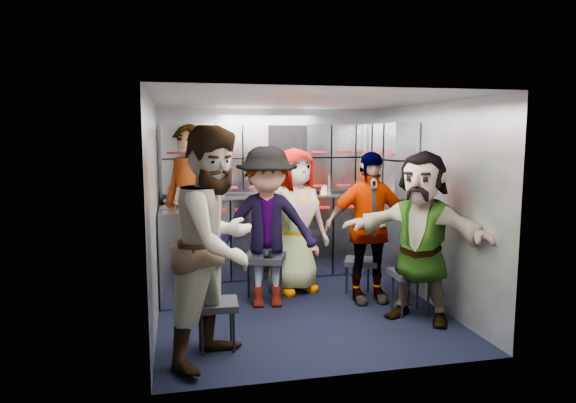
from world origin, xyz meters
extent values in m
plane|color=black|center=(0.00, 0.00, 0.00)|extent=(3.00, 3.00, 0.00)
cube|color=gray|center=(0.00, 1.50, 1.05)|extent=(2.80, 0.04, 2.10)
cube|color=gray|center=(-1.40, 0.00, 1.05)|extent=(0.04, 3.00, 2.10)
cube|color=gray|center=(1.40, 0.00, 1.05)|extent=(0.04, 3.00, 2.10)
cube|color=silver|center=(0.00, 0.00, 2.10)|extent=(2.80, 3.00, 0.02)
cube|color=#A3A9B4|center=(0.00, 1.29, 0.49)|extent=(2.68, 0.38, 0.99)
cube|color=#A3A9B4|center=(-1.19, 0.56, 0.49)|extent=(0.38, 0.76, 0.99)
cube|color=#B6B8BD|center=(0.00, 1.29, 1.01)|extent=(2.68, 0.42, 0.03)
cube|color=#A3A9B4|center=(0.00, 1.35, 1.49)|extent=(2.68, 0.28, 0.82)
cube|color=#A3A9B4|center=(1.25, 0.70, 1.49)|extent=(0.28, 1.00, 0.82)
cube|color=#A3A9B4|center=(1.25, 0.60, 0.50)|extent=(0.28, 1.20, 1.00)
cube|color=#A71318|center=(0.00, 1.09, 0.88)|extent=(2.60, 0.02, 0.03)
cube|color=black|center=(-0.90, -0.83, 0.38)|extent=(0.36, 0.35, 0.05)
cylinder|color=black|center=(-1.02, -0.93, 0.18)|extent=(0.02, 0.02, 0.36)
cylinder|color=black|center=(-0.77, -0.93, 0.18)|extent=(0.02, 0.02, 0.36)
cylinder|color=black|center=(-1.02, -0.72, 0.18)|extent=(0.02, 0.02, 0.36)
cylinder|color=black|center=(-0.77, -0.72, 0.18)|extent=(0.02, 0.02, 0.36)
cube|color=black|center=(-0.29, 0.35, 0.46)|extent=(0.53, 0.52, 0.07)
cylinder|color=black|center=(-0.45, 0.22, 0.22)|extent=(0.03, 0.03, 0.44)
cylinder|color=black|center=(-0.14, 0.22, 0.22)|extent=(0.03, 0.03, 0.44)
cylinder|color=black|center=(-0.45, 0.49, 0.22)|extent=(0.03, 0.03, 0.44)
cylinder|color=black|center=(-0.14, 0.49, 0.22)|extent=(0.03, 0.03, 0.44)
cube|color=black|center=(0.10, 0.79, 0.40)|extent=(0.46, 0.45, 0.06)
cylinder|color=black|center=(-0.03, 0.68, 0.19)|extent=(0.02, 0.02, 0.38)
cylinder|color=black|center=(0.23, 0.68, 0.19)|extent=(0.02, 0.02, 0.38)
cylinder|color=black|center=(-0.03, 0.91, 0.19)|extent=(0.02, 0.02, 0.38)
cylinder|color=black|center=(0.23, 0.91, 0.19)|extent=(0.02, 0.02, 0.38)
cube|color=black|center=(0.77, 0.27, 0.38)|extent=(0.45, 0.44, 0.05)
cylinder|color=black|center=(0.65, 0.16, 0.18)|extent=(0.02, 0.02, 0.37)
cylinder|color=black|center=(0.90, 0.16, 0.18)|extent=(0.02, 0.02, 0.37)
cylinder|color=black|center=(0.65, 0.38, 0.18)|extent=(0.02, 0.02, 0.37)
cylinder|color=black|center=(0.90, 0.38, 0.18)|extent=(0.02, 0.02, 0.37)
cube|color=black|center=(1.05, -0.38, 0.41)|extent=(0.37, 0.35, 0.06)
cylinder|color=black|center=(0.91, -0.49, 0.19)|extent=(0.02, 0.02, 0.39)
cylinder|color=black|center=(1.19, -0.49, 0.19)|extent=(0.02, 0.02, 0.39)
cylinder|color=black|center=(0.91, -0.26, 0.19)|extent=(0.02, 0.02, 0.39)
cylinder|color=black|center=(1.19, -0.26, 0.19)|extent=(0.02, 0.02, 0.39)
imported|color=black|center=(-1.05, 0.89, 0.95)|extent=(0.82, 0.79, 1.89)
imported|color=black|center=(-0.90, -1.01, 0.92)|extent=(1.10, 1.13, 1.84)
imported|color=black|center=(-0.29, 0.17, 0.83)|extent=(1.14, 0.74, 1.66)
imported|color=black|center=(0.10, 0.61, 0.81)|extent=(0.91, 0.73, 1.63)
imported|color=black|center=(0.77, 0.09, 0.80)|extent=(0.95, 0.41, 1.60)
imported|color=black|center=(1.05, -0.56, 0.81)|extent=(1.41, 1.40, 1.63)
cylinder|color=white|center=(-0.93, 1.24, 1.16)|extent=(0.07, 0.07, 0.27)
cylinder|color=white|center=(0.15, 1.24, 1.16)|extent=(0.07, 0.07, 0.26)
cylinder|color=white|center=(0.68, 1.24, 1.15)|extent=(0.06, 0.06, 0.24)
cylinder|color=#CCB890|center=(-1.21, 1.23, 1.07)|extent=(0.07, 0.07, 0.09)
cylinder|color=#CCB890|center=(0.62, 1.23, 1.09)|extent=(0.09, 0.09, 0.11)
camera|label=1|loc=(-1.20, -4.93, 1.76)|focal=32.00mm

